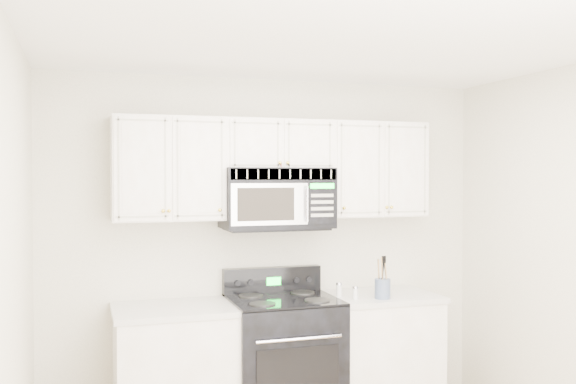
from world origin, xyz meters
name	(u,v)px	position (x,y,z in m)	size (l,w,h in m)	color
room	(363,278)	(0.00, 0.00, 1.30)	(3.51, 3.51, 2.61)	olive
base_cabinet_left	(175,376)	(-0.80, 1.44, 0.43)	(0.86, 0.65, 0.92)	white
base_cabinet_right	(379,356)	(0.80, 1.44, 0.43)	(0.86, 0.65, 0.92)	white
range	(283,358)	(0.00, 1.42, 0.48)	(0.79, 0.71, 1.13)	black
upper_cabinets	(277,164)	(0.00, 1.58, 1.93)	(2.44, 0.37, 0.75)	white
microwave	(277,198)	(-0.01, 1.54, 1.68)	(0.82, 0.46, 0.45)	black
utensil_crock	(382,288)	(0.73, 1.25, 1.00)	(0.12, 0.12, 0.32)	slate
shaker_salt	(339,289)	(0.45, 1.42, 0.98)	(0.05, 0.05, 0.11)	silver
shaker_pepper	(355,293)	(0.53, 1.29, 0.97)	(0.04, 0.04, 0.10)	silver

